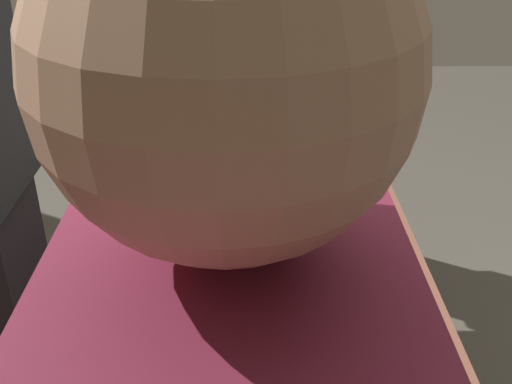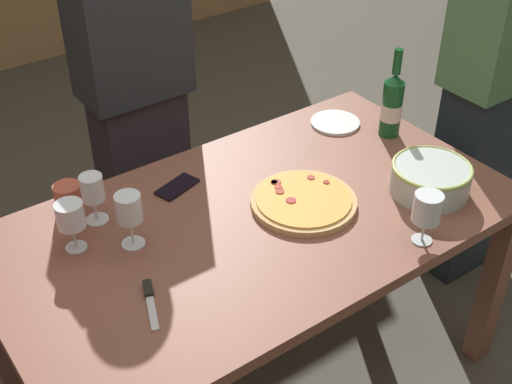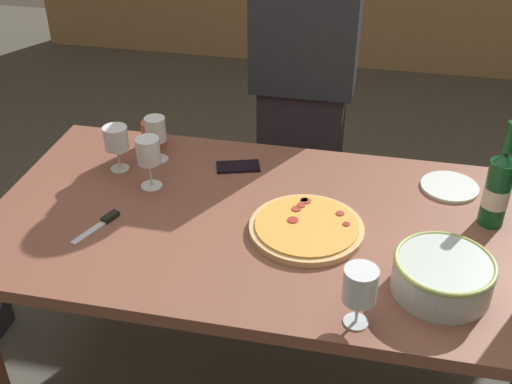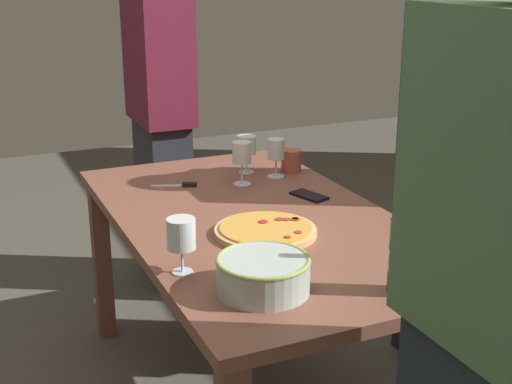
{
  "view_description": "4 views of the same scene",
  "coord_description": "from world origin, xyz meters",
  "px_view_note": "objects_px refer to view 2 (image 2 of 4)",
  "views": [
    {
      "loc": [
        -1.55,
        0.02,
        1.69
      ],
      "look_at": [
        0.0,
        0.0,
        0.84
      ],
      "focal_mm": 42.53,
      "sensor_mm": 36.0,
      "label": 1
    },
    {
      "loc": [
        -0.97,
        -1.34,
        2.02
      ],
      "look_at": [
        0.0,
        0.0,
        0.84
      ],
      "focal_mm": 48.0,
      "sensor_mm": 36.0,
      "label": 2
    },
    {
      "loc": [
        0.32,
        -1.51,
        1.85
      ],
      "look_at": [
        0.0,
        0.0,
        0.84
      ],
      "focal_mm": 44.64,
      "sensor_mm": 36.0,
      "label": 3
    },
    {
      "loc": [
        2.08,
        -0.93,
        1.6
      ],
      "look_at": [
        0.0,
        0.0,
        0.84
      ],
      "focal_mm": 49.65,
      "sensor_mm": 36.0,
      "label": 4
    }
  ],
  "objects_px": {
    "side_plate": "(335,122)",
    "cell_phone": "(177,187)",
    "person_host": "(496,73)",
    "cup_amber": "(68,198)",
    "dining_table": "(256,240)",
    "wine_glass_far_left": "(129,209)",
    "person_guest_right": "(134,86)",
    "pizza": "(303,201)",
    "serving_bowl": "(431,178)",
    "wine_glass_near_pizza": "(71,217)",
    "pizza_knife": "(150,298)",
    "wine_bottle": "(392,104)",
    "wine_glass_by_bottle": "(427,210)",
    "wine_glass_far_right": "(92,190)"
  },
  "relations": [
    {
      "from": "pizza",
      "to": "wine_bottle",
      "type": "bearing_deg",
      "value": 16.52
    },
    {
      "from": "wine_glass_far_right",
      "to": "pizza_knife",
      "type": "height_order",
      "value": "wine_glass_far_right"
    },
    {
      "from": "side_plate",
      "to": "cup_amber",
      "type": "bearing_deg",
      "value": 175.93
    },
    {
      "from": "person_guest_right",
      "to": "pizza",
      "type": "bearing_deg",
      "value": 10.56
    },
    {
      "from": "pizza",
      "to": "serving_bowl",
      "type": "xyz_separation_m",
      "value": [
        0.37,
        -0.18,
        0.04
      ]
    },
    {
      "from": "pizza_knife",
      "to": "side_plate",
      "type": "bearing_deg",
      "value": 22.49
    },
    {
      "from": "wine_glass_near_pizza",
      "to": "pizza",
      "type": "bearing_deg",
      "value": -18.27
    },
    {
      "from": "wine_glass_far_left",
      "to": "cup_amber",
      "type": "relative_size",
      "value": 1.87
    },
    {
      "from": "wine_glass_near_pizza",
      "to": "wine_glass_by_bottle",
      "type": "bearing_deg",
      "value": -33.89
    },
    {
      "from": "serving_bowl",
      "to": "cell_phone",
      "type": "bearing_deg",
      "value": 142.99
    },
    {
      "from": "cup_amber",
      "to": "side_plate",
      "type": "height_order",
      "value": "cup_amber"
    },
    {
      "from": "dining_table",
      "to": "wine_glass_by_bottle",
      "type": "relative_size",
      "value": 9.81
    },
    {
      "from": "pizza",
      "to": "person_host",
      "type": "height_order",
      "value": "person_host"
    },
    {
      "from": "dining_table",
      "to": "pizza_knife",
      "type": "relative_size",
      "value": 9.19
    },
    {
      "from": "wine_glass_far_left",
      "to": "cup_amber",
      "type": "height_order",
      "value": "wine_glass_far_left"
    },
    {
      "from": "wine_glass_by_bottle",
      "to": "side_plate",
      "type": "relative_size",
      "value": 0.89
    },
    {
      "from": "person_host",
      "to": "person_guest_right",
      "type": "relative_size",
      "value": 1.05
    },
    {
      "from": "pizza",
      "to": "cell_phone",
      "type": "distance_m",
      "value": 0.41
    },
    {
      "from": "wine_glass_by_bottle",
      "to": "wine_glass_far_left",
      "type": "height_order",
      "value": "wine_glass_far_left"
    },
    {
      "from": "wine_glass_near_pizza",
      "to": "person_host",
      "type": "distance_m",
      "value": 1.63
    },
    {
      "from": "wine_glass_far_left",
      "to": "cup_amber",
      "type": "distance_m",
      "value": 0.28
    },
    {
      "from": "person_host",
      "to": "cup_amber",
      "type": "bearing_deg",
      "value": -13.38
    },
    {
      "from": "wine_glass_near_pizza",
      "to": "pizza_knife",
      "type": "xyz_separation_m",
      "value": [
        0.07,
        -0.31,
        -0.1
      ]
    },
    {
      "from": "wine_glass_far_left",
      "to": "person_guest_right",
      "type": "relative_size",
      "value": 0.1
    },
    {
      "from": "pizza_knife",
      "to": "person_guest_right",
      "type": "bearing_deg",
      "value": 64.13
    },
    {
      "from": "side_plate",
      "to": "wine_glass_near_pizza",
      "type": "bearing_deg",
      "value": -174.36
    },
    {
      "from": "cell_phone",
      "to": "pizza_knife",
      "type": "bearing_deg",
      "value": -55.56
    },
    {
      "from": "wine_glass_far_right",
      "to": "person_guest_right",
      "type": "bearing_deg",
      "value": 52.3
    },
    {
      "from": "cup_amber",
      "to": "wine_glass_far_left",
      "type": "bearing_deg",
      "value": -72.51
    },
    {
      "from": "dining_table",
      "to": "wine_glass_far_left",
      "type": "height_order",
      "value": "wine_glass_far_left"
    },
    {
      "from": "cup_amber",
      "to": "person_guest_right",
      "type": "xyz_separation_m",
      "value": [
        0.47,
        0.45,
        0.06
      ]
    },
    {
      "from": "dining_table",
      "to": "person_guest_right",
      "type": "distance_m",
      "value": 0.83
    },
    {
      "from": "pizza",
      "to": "wine_glass_far_left",
      "type": "relative_size",
      "value": 1.93
    },
    {
      "from": "side_plate",
      "to": "serving_bowl",
      "type": "bearing_deg",
      "value": -95.12
    },
    {
      "from": "serving_bowl",
      "to": "wine_glass_near_pizza",
      "type": "distance_m",
      "value": 1.11
    },
    {
      "from": "wine_glass_by_bottle",
      "to": "pizza_knife",
      "type": "distance_m",
      "value": 0.81
    },
    {
      "from": "wine_glass_near_pizza",
      "to": "wine_glass_far_right",
      "type": "height_order",
      "value": "wine_glass_far_right"
    },
    {
      "from": "wine_glass_near_pizza",
      "to": "cup_amber",
      "type": "xyz_separation_m",
      "value": [
        0.06,
        0.18,
        -0.06
      ]
    },
    {
      "from": "side_plate",
      "to": "cell_phone",
      "type": "xyz_separation_m",
      "value": [
        -0.69,
        -0.02,
        0.0
      ]
    },
    {
      "from": "wine_glass_by_bottle",
      "to": "pizza_knife",
      "type": "height_order",
      "value": "wine_glass_by_bottle"
    },
    {
      "from": "pizza_knife",
      "to": "person_host",
      "type": "relative_size",
      "value": 0.1
    },
    {
      "from": "serving_bowl",
      "to": "side_plate",
      "type": "distance_m",
      "value": 0.51
    },
    {
      "from": "pizza",
      "to": "wine_glass_far_left",
      "type": "bearing_deg",
      "value": 165.13
    },
    {
      "from": "pizza",
      "to": "wine_glass_by_bottle",
      "type": "xyz_separation_m",
      "value": [
        0.17,
        -0.34,
        0.1
      ]
    },
    {
      "from": "wine_glass_far_right",
      "to": "cup_amber",
      "type": "xyz_separation_m",
      "value": [
        -0.05,
        0.09,
        -0.07
      ]
    },
    {
      "from": "pizza_knife",
      "to": "person_host",
      "type": "xyz_separation_m",
      "value": [
        1.55,
        0.15,
        0.15
      ]
    },
    {
      "from": "wine_glass_by_bottle",
      "to": "wine_glass_far_left",
      "type": "bearing_deg",
      "value": 145.29
    },
    {
      "from": "cup_amber",
      "to": "person_host",
      "type": "distance_m",
      "value": 1.6
    },
    {
      "from": "wine_bottle",
      "to": "person_guest_right",
      "type": "bearing_deg",
      "value": 133.58
    },
    {
      "from": "wine_glass_far_right",
      "to": "person_guest_right",
      "type": "height_order",
      "value": "person_guest_right"
    }
  ]
}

